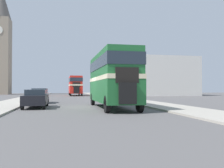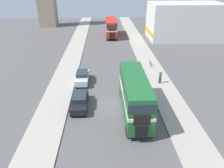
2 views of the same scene
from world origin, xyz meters
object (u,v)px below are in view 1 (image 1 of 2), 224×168
church_tower (0,38)px  pedestrian_walking (140,92)px  bicycle_on_pavement (125,96)px  car_parked_near (36,98)px  car_parked_mid (40,96)px  bus_distant (75,84)px  double_decker_bus (112,76)px

church_tower → pedestrian_walking: bearing=-59.8°
bicycle_on_pavement → church_tower: 43.99m
car_parked_near → car_parked_mid: size_ratio=1.08×
pedestrian_walking → car_parked_mid: bearing=174.9°
car_parked_mid → bicycle_on_pavement: bearing=27.3°
bus_distant → car_parked_near: size_ratio=2.14×
bicycle_on_pavement → church_tower: size_ratio=0.06×
car_parked_mid → pedestrian_walking: (10.68, -0.95, 0.35)m
bicycle_on_pavement → double_decker_bus: bearing=-108.7°
pedestrian_walking → bicycle_on_pavement: pedestrian_walking is taller
car_parked_near → church_tower: bearing=106.0°
car_parked_near → bicycle_on_pavement: bearing=48.8°
bus_distant → pedestrian_walking: 27.86m
car_parked_near → church_tower: 50.05m
bus_distant → double_decker_bus: bearing=-88.1°
double_decker_bus → pedestrian_walking: bearing=57.3°
car_parked_near → double_decker_bus: bearing=-14.7°
double_decker_bus → car_parked_near: 6.37m
double_decker_bus → bicycle_on_pavement: double_decker_bus is taller
bus_distant → church_tower: church_tower is taller
pedestrian_walking → church_tower: size_ratio=0.06×
church_tower → bus_distant: bearing=-36.9°
bicycle_on_pavement → car_parked_near: bearing=-131.2°
bus_distant → pedestrian_walking: bearing=-78.3°
double_decker_bus → car_parked_mid: size_ratio=2.23×
car_parked_near → car_parked_mid: (-0.24, 6.44, 0.03)m
double_decker_bus → bus_distant: double_decker_bus is taller
car_parked_mid → bus_distant: bearing=79.2°
car_parked_near → church_tower: (-13.29, 46.33, 13.50)m
car_parked_near → bicycle_on_pavement: 15.93m
double_decker_bus → car_parked_near: (-5.92, 1.55, -1.76)m
car_parked_mid → car_parked_near: bearing=-87.9°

